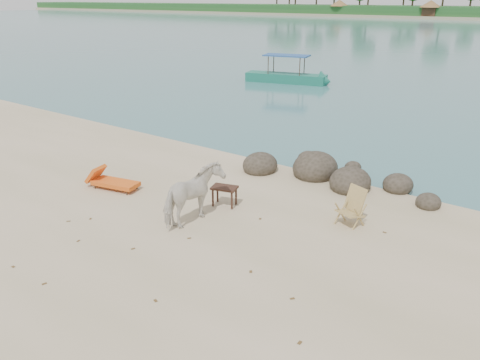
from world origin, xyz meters
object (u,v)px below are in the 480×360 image
Objects in this scene: cow at (193,197)px; boat_near at (287,59)px; boulders at (324,174)px; side_table at (224,197)px; lounge_chair at (115,181)px; deck_chair at (350,209)px.

cow is 0.29× the size of boat_near.
boulders is 9.05× the size of side_table.
boulders reaches higher than lounge_chair.
boulders is 6.57× the size of deck_chair.
boat_near is (-10.65, 15.29, 1.30)m from boulders.
deck_chair is at bearing -68.94° from boat_near.
lounge_chair is (-3.43, -1.00, -0.01)m from side_table.
lounge_chair is at bearing -136.38° from boulders.
deck_chair is (6.75, 1.95, 0.21)m from lounge_chair.
boat_near reaches higher than deck_chair.
cow is 22.18m from boat_near.
boat_near reaches higher than side_table.
deck_chair is 21.91m from boat_near.
boat_near is at bearing -65.54° from cow.
deck_chair reaches higher than side_table.
side_table is at bearing 3.60° from lounge_chair.
deck_chair reaches higher than lounge_chair.
cow is 3.49m from lounge_chair.
deck_chair is at bearing -0.46° from side_table.
boulders is at bearing 53.21° from side_table.
boulders is at bearing -69.44° from boat_near.
cow is at bearing -79.31° from boat_near.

